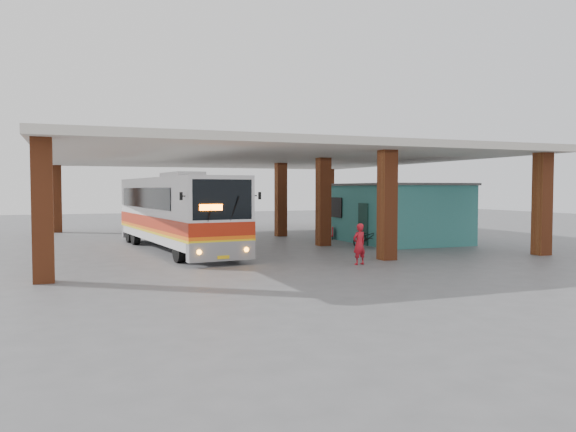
# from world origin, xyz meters

# --- Properties ---
(ground) EXTENTS (90.00, 90.00, 0.00)m
(ground) POSITION_xyz_m (0.00, 0.00, 0.00)
(ground) COLOR #515154
(ground) RESTS_ON ground
(brick_columns) EXTENTS (20.10, 21.60, 4.35)m
(brick_columns) POSITION_xyz_m (1.43, 5.00, 2.17)
(brick_columns) COLOR brown
(brick_columns) RESTS_ON ground
(canopy_roof) EXTENTS (21.00, 23.00, 0.30)m
(canopy_roof) POSITION_xyz_m (0.50, 6.50, 4.50)
(canopy_roof) COLOR beige
(canopy_roof) RESTS_ON brick_columns
(shop_building) EXTENTS (5.20, 8.20, 3.11)m
(shop_building) POSITION_xyz_m (7.49, 4.00, 1.56)
(shop_building) COLOR teal
(shop_building) RESTS_ON ground
(coach_bus) EXTENTS (3.80, 12.35, 3.55)m
(coach_bus) POSITION_xyz_m (-4.22, 3.36, 1.76)
(coach_bus) COLOR silver
(coach_bus) RESTS_ON ground
(motorcycle) EXTENTS (1.94, 0.93, 0.98)m
(motorcycle) POSITION_xyz_m (4.70, 1.46, 0.49)
(motorcycle) COLOR black
(motorcycle) RESTS_ON ground
(pedestrian) EXTENTS (0.63, 0.49, 1.54)m
(pedestrian) POSITION_xyz_m (1.27, -3.90, 0.77)
(pedestrian) COLOR #B51622
(pedestrian) RESTS_ON ground
(red_chair) EXTENTS (0.48, 0.48, 0.71)m
(red_chair) POSITION_xyz_m (4.78, 5.79, 0.33)
(red_chair) COLOR #AF1219
(red_chair) RESTS_ON ground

